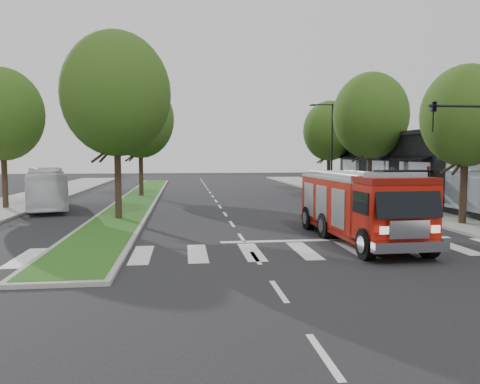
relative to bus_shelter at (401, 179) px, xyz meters
The scene contains 14 objects.
ground 14.00m from the bus_shelter, 143.97° to the right, with size 140.00×140.00×0.00m, color black.
sidewalk_right 3.00m from the bus_shelter, 54.94° to the left, with size 5.00×80.00×0.15m, color gray.
median 19.92m from the bus_shelter, 150.20° to the left, with size 3.00×50.00×0.15m.
storefront_row 6.11m from the bus_shelter, 17.71° to the left, with size 8.00×30.00×5.00m, color black.
bus_shelter is the anchor object (origin of this frame).
tree_right_near 7.06m from the bus_shelter, 87.21° to the right, with size 4.40×4.40×8.05m.
tree_right_mid 7.36m from the bus_shelter, 87.07° to the left, with size 5.60×5.60×9.72m.
tree_right_far 16.30m from the bus_shelter, 88.92° to the left, with size 5.00×5.00×8.73m.
tree_median_near 17.98m from the bus_shelter, behind, with size 5.80×5.80×10.16m.
tree_median_far 21.36m from the bus_shelter, 145.43° to the left, with size 5.60×5.60×9.72m.
tree_left_mid 25.82m from the bus_shelter, behind, with size 5.20×5.20×9.16m.
streetlight_right_far 12.13m from the bus_shelter, 94.11° to the left, with size 2.11×0.20×8.00m.
fire_engine 11.52m from the bus_shelter, 124.10° to the right, with size 2.91×8.73×3.00m.
city_bus 23.20m from the bus_shelter, 169.35° to the left, with size 2.29×9.79×2.73m, color white.
Camera 1 is at (-2.48, -19.89, 3.63)m, focal length 35.00 mm.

